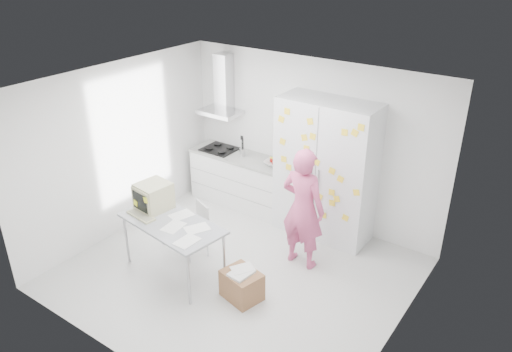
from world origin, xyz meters
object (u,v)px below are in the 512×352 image
Objects in this scene: person at (303,208)px; chair at (197,226)px; desk at (160,207)px; cardboard_box at (242,285)px.

person reaches higher than chair.
desk is 1.93× the size of chair.
chair is (0.27, 0.45, -0.44)m from desk.
person is at bearing 48.59° from chair.
chair is at bearing 67.15° from desk.
chair is at bearing 158.87° from cardboard_box.
desk is 2.80× the size of cardboard_box.
cardboard_box is (1.15, -0.44, -0.26)m from chair.
person is 1.13× the size of desk.
person is 1.60m from chair.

